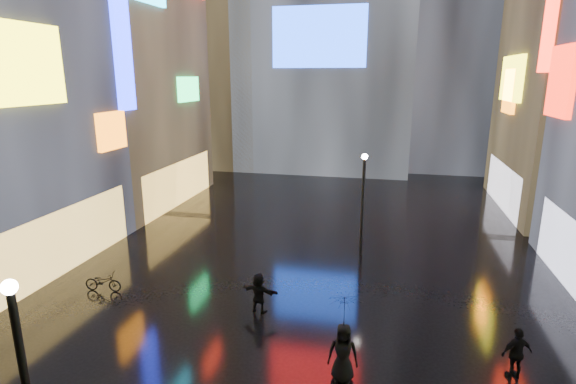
% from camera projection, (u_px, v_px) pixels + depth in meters
% --- Properties ---
extents(ground, '(140.00, 140.00, 0.00)m').
position_uv_depth(ground, '(321.00, 246.00, 24.07)').
color(ground, black).
rests_on(ground, ground).
extents(building_left_far, '(10.28, 12.00, 22.00)m').
position_uv_depth(building_left_far, '(104.00, 43.00, 30.41)').
color(building_left_far, black).
rests_on(building_left_far, ground).
extents(tower_flank_left, '(10.00, 10.00, 26.00)m').
position_uv_depth(tower_flank_left, '(218.00, 33.00, 44.58)').
color(tower_flank_left, black).
rests_on(tower_flank_left, ground).
extents(lamp_far, '(0.30, 0.30, 5.20)m').
position_uv_depth(lamp_far, '(363.00, 199.00, 22.17)').
color(lamp_far, black).
rests_on(lamp_far, ground).
extents(pedestrian_3, '(1.04, 0.71, 1.63)m').
position_uv_depth(pedestrian_3, '(517.00, 353.00, 13.38)').
color(pedestrian_3, black).
rests_on(pedestrian_3, ground).
extents(pedestrian_4, '(0.93, 0.63, 1.84)m').
position_uv_depth(pedestrian_4, '(343.00, 353.00, 13.21)').
color(pedestrian_4, black).
rests_on(pedestrian_4, ground).
extents(pedestrian_5, '(1.53, 0.74, 1.58)m').
position_uv_depth(pedestrian_5, '(259.00, 293.00, 17.13)').
color(pedestrian_5, black).
rests_on(pedestrian_5, ground).
extents(umbrella_2, '(1.20, 1.22, 0.95)m').
position_uv_depth(umbrella_2, '(345.00, 310.00, 12.86)').
color(umbrella_2, black).
rests_on(umbrella_2, pedestrian_4).
extents(bicycle, '(1.64, 0.69, 0.84)m').
position_uv_depth(bicycle, '(103.00, 282.00, 18.91)').
color(bicycle, black).
rests_on(bicycle, ground).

